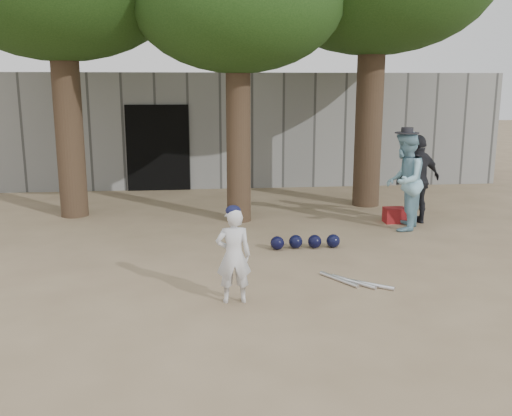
{
  "coord_description": "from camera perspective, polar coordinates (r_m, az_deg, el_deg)",
  "views": [
    {
      "loc": [
        -0.27,
        -7.03,
        2.71
      ],
      "look_at": [
        0.6,
        1.0,
        0.95
      ],
      "focal_mm": 40.0,
      "sensor_mm": 36.0,
      "label": 1
    }
  ],
  "objects": [
    {
      "name": "spectator_dark",
      "position": [
        11.62,
        15.88,
        2.75
      ],
      "size": [
        1.11,
        0.75,
        1.75
      ],
      "primitive_type": "imported",
      "rotation": [
        0.0,
        0.0,
        3.48
      ],
      "color": "black",
      "rests_on": "ground"
    },
    {
      "name": "red_bag",
      "position": [
        11.7,
        13.7,
        -0.7
      ],
      "size": [
        0.42,
        0.32,
        0.3
      ],
      "primitive_type": "cube",
      "rotation": [
        0.0,
        0.0,
        -0.01
      ],
      "color": "maroon",
      "rests_on": "ground"
    },
    {
      "name": "ground",
      "position": [
        7.54,
        -3.76,
        -8.8
      ],
      "size": [
        70.0,
        70.0,
        0.0
      ],
      "primitive_type": "plane",
      "color": "#937C5E",
      "rests_on": "ground"
    },
    {
      "name": "back_building",
      "position": [
        17.41,
        -5.35,
        8.25
      ],
      "size": [
        16.0,
        5.24,
        3.0
      ],
      "color": "gray",
      "rests_on": "ground"
    },
    {
      "name": "helmet_row",
      "position": [
        9.63,
        4.95,
        -3.38
      ],
      "size": [
        1.19,
        0.28,
        0.23
      ],
      "color": "black",
      "rests_on": "ground"
    },
    {
      "name": "bat_pile",
      "position": [
        8.08,
        9.73,
        -7.28
      ],
      "size": [
        0.87,
        0.8,
        0.06
      ],
      "color": "silver",
      "rests_on": "ground"
    },
    {
      "name": "boy_player",
      "position": [
        7.15,
        -2.26,
        -4.8
      ],
      "size": [
        0.45,
        0.3,
        1.22
      ],
      "primitive_type": "imported",
      "rotation": [
        0.0,
        0.0,
        3.16
      ],
      "color": "silver",
      "rests_on": "ground"
    },
    {
      "name": "spectator_blue",
      "position": [
        11.03,
        14.62,
        2.61
      ],
      "size": [
        1.05,
        1.13,
        1.86
      ],
      "primitive_type": "imported",
      "rotation": [
        0.0,
        0.0,
        4.21
      ],
      "color": "#82B6CA",
      "rests_on": "ground"
    }
  ]
}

